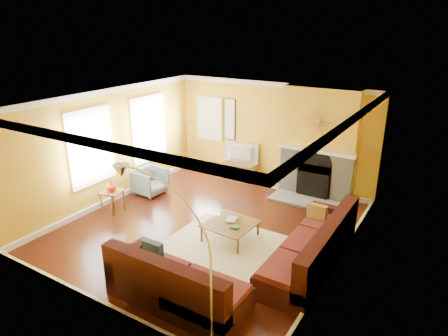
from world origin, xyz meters
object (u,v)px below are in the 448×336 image
Objects in this scene: side_table at (113,201)px; coffee_table at (230,231)px; arc_lamp at (170,260)px; armchair at (150,182)px; media_console at (240,171)px; sectional_sofa at (245,241)px.

coffee_table is at bearing 6.11° from side_table.
arc_lamp is (3.59, -2.31, 0.93)m from side_table.
armchair is 1.46× the size of side_table.
media_console is at bearing 110.42° from arc_lamp.
sectional_sofa is 4.09m from media_console.
sectional_sofa is 0.92m from coffee_table.
media_console is 0.38× the size of arc_lamp.
arc_lamp is at bearing -131.83° from armchair.
coffee_table is 1.27× the size of armchair.
armchair is (-3.53, 1.48, -0.12)m from sectional_sofa.
media_console reaches higher than coffee_table.
sectional_sofa is 4.39× the size of media_console.
media_console is at bearing 64.85° from side_table.
sectional_sofa is at bearing -4.39° from side_table.
armchair is at bearing 157.27° from sectional_sofa.
media_console is at bearing 120.60° from sectional_sofa.
media_console is (-2.08, 3.52, -0.21)m from sectional_sofa.
sectional_sofa is 7.84× the size of side_table.
coffee_table is at bearing 137.96° from sectional_sofa.
side_table is at bearing 175.61° from sectional_sofa.
arc_lamp is (-0.01, -2.04, 0.72)m from sectional_sofa.
side_table is (-0.07, -1.20, -0.08)m from armchair.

